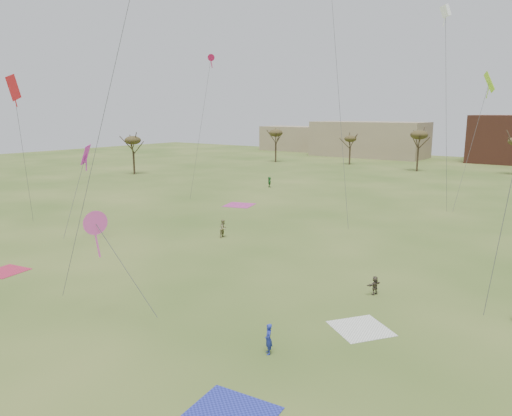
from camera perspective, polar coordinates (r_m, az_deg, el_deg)
The scene contains 13 objects.
ground at distance 30.39m, azimuth -13.93°, elevation -13.89°, with size 260.00×260.00×0.00m, color #325319.
flyer_near_right at distance 26.63m, azimuth 1.50°, elevation -15.30°, with size 0.62×0.41×1.69m, color #222F9F.
spectator_fore_b at distance 49.81m, azimuth -3.89°, elevation -2.44°, with size 0.91×0.71×1.88m, color #91885C.
spectator_fore_c at distance 35.54m, azimuth 13.94°, elevation -8.91°, with size 1.27×0.40×1.37m, color brown.
spectator_mid_d at distance 56.45m, azimuth -18.86°, elevation -1.47°, with size 1.00×0.42×1.71m, color #A64595.
flyer_far_a at distance 83.02m, azimuth 1.61°, elevation 3.11°, with size 1.65×0.52×1.78m, color #226628.
blanket_red at distance 44.45m, azimuth -27.58°, elevation -6.70°, with size 2.82×2.82×0.03m, color #BA2547.
blanket_cream at distance 30.36m, azimuth 12.34°, elevation -13.84°, with size 3.12×3.12×0.03m, color white.
blanket_plum at distance 66.98m, azimuth -2.01°, elevation 0.34°, with size 3.78×3.78×0.03m, color #B8388B.
kites_aloft at distance 47.54m, azimuth 11.86°, elevation 19.17°, with size 62.64×51.05×27.57m.
tree_line at distance 99.58m, azimuth 22.27°, elevation 7.24°, with size 117.44×49.32×8.91m.
building_tan at distance 144.04m, azimuth 13.27°, elevation 7.96°, with size 32.00×14.00×10.00m, color #937F60.
building_tan_west at distance 164.18m, azimuth 4.48°, elevation 8.25°, with size 20.00×12.00×8.00m, color #937F60.
Camera 1 is at (21.49, -17.27, 12.79)m, focal length 33.65 mm.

